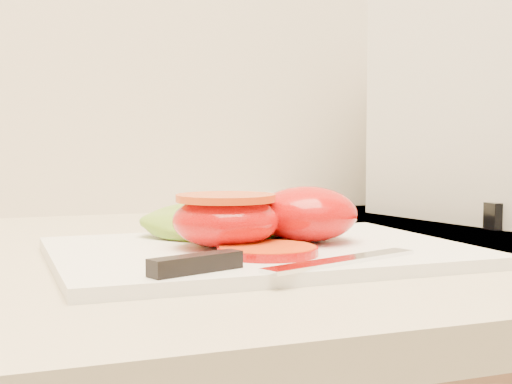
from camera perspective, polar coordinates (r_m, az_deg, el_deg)
name	(u,v)px	position (r m, az deg, el deg)	size (l,w,h in m)	color
cutting_board	(260,252)	(0.60, 0.34, -4.82)	(0.34, 0.25, 0.01)	white
tomato_half_dome	(307,214)	(0.63, 4.08, -1.76)	(0.09, 0.09, 0.05)	red
tomato_half_cut	(226,219)	(0.59, -2.44, -2.13)	(0.09, 0.09, 0.04)	red
tomato_slice_0	(268,251)	(0.55, 0.94, -4.71)	(0.08, 0.08, 0.01)	#D44312
lettuce_leaf_0	(219,222)	(0.66, -3.01, -2.40)	(0.15, 0.10, 0.03)	#82AA2D
lettuce_leaf_1	(260,222)	(0.68, 0.29, -2.41)	(0.10, 0.08, 0.02)	#82AA2D
knife	(256,262)	(0.50, 0.00, -5.65)	(0.22, 0.07, 0.01)	silver
appliance	(490,101)	(0.97, 18.18, 6.93)	(0.20, 0.25, 0.30)	silver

